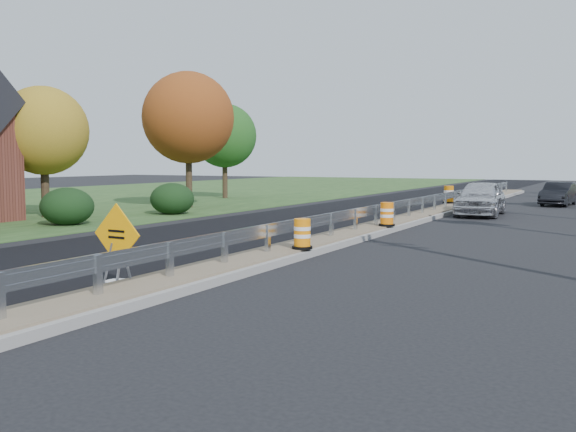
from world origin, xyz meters
The scene contains 16 objects.
ground centered at (0.00, 0.00, 0.00)m, with size 140.00×140.00×0.00m, color black.
grass_verge_near centered at (-24.00, 10.00, 0.01)m, with size 30.00×120.00×0.03m, color #28481F.
milled_overlay centered at (-4.40, 10.00, 0.01)m, with size 7.20×120.00×0.01m, color black.
median centered at (0.00, 8.00, 0.11)m, with size 1.60×55.00×0.23m.
guardrail centered at (0.00, 9.00, 0.73)m, with size 0.10×46.15×0.72m.
hedge_mid centered at (-11.50, 0.00, 0.76)m, with size 2.09×2.09×1.52m, color black.
hedge_north centered at (-11.00, 6.00, 0.76)m, with size 2.09×2.09×1.52m, color black.
tree_near_yellow centered at (-15.00, 2.00, 3.89)m, with size 3.96×3.96×5.88m.
tree_near_red centered at (-13.00, 10.00, 4.86)m, with size 4.95×4.95×7.35m.
tree_near_back centered at (-16.00, 18.00, 4.21)m, with size 4.29×4.29×6.37m.
caution_sign centered at (-0.90, -8.54, 0.44)m, with size 1.25×0.52×1.72m.
barrel_median_near centered at (0.55, -3.11, 0.62)m, with size 0.55×0.55×0.81m.
barrel_median_mid centered at (0.55, 3.61, 0.64)m, with size 0.58×0.58×0.85m.
barrel_median_far centered at (-0.55, 16.85, 0.69)m, with size 0.65×0.65×0.96m.
car_silver centered at (2.06, 12.41, 0.83)m, with size 1.95×4.85×1.65m, color silver.
car_dark_mid centered at (4.63, 21.27, 0.66)m, with size 1.40×4.02×1.33m, color black.
Camera 1 is at (8.21, -18.25, 2.59)m, focal length 40.00 mm.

